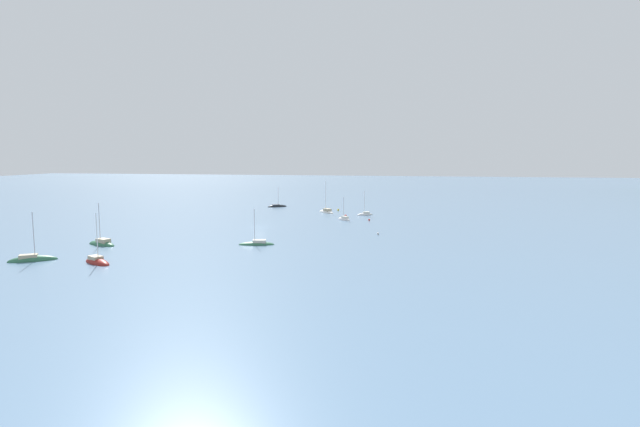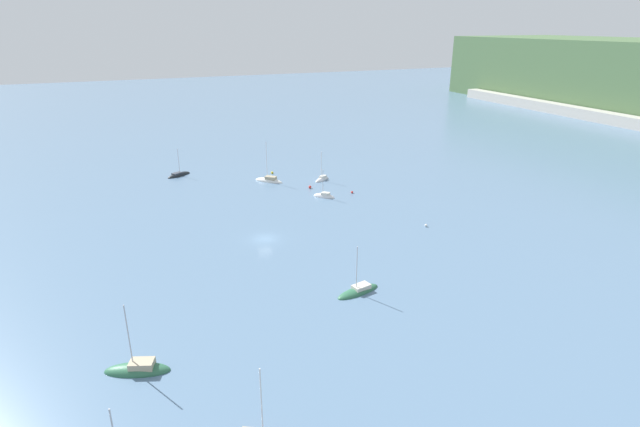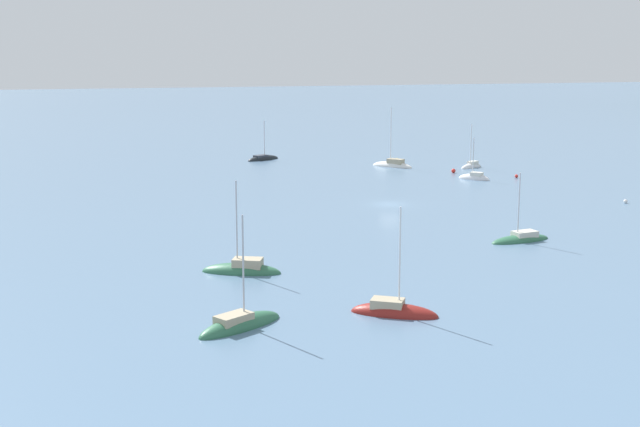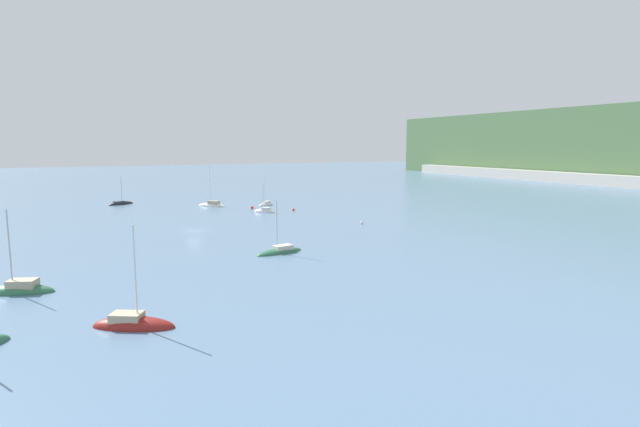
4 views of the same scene
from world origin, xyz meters
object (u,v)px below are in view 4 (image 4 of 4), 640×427
at_px(sailboat_5, 280,252).
at_px(sailboat_2, 121,204).
at_px(sailboat_1, 133,326).
at_px(mooring_buoy_1, 252,207).
at_px(sailboat_3, 212,206).
at_px(sailboat_6, 264,212).
at_px(mooring_buoy_3, 217,202).
at_px(mooring_buoy_0, 293,209).
at_px(sailboat_4, 266,205).
at_px(sailboat_0, 18,292).
at_px(mooring_buoy_2, 362,223).

bearing_deg(sailboat_5, sailboat_2, -89.75).
height_order(sailboat_1, sailboat_2, sailboat_1).
height_order(sailboat_2, mooring_buoy_1, sailboat_2).
xyz_separation_m(sailboat_3, sailboat_6, (16.27, 7.92, -0.04)).
xyz_separation_m(sailboat_2, mooring_buoy_3, (7.71, 22.79, 0.24)).
height_order(sailboat_6, mooring_buoy_0, sailboat_6).
height_order(mooring_buoy_0, mooring_buoy_1, mooring_buoy_1).
bearing_deg(sailboat_4, sailboat_0, 17.99).
relative_size(sailboat_3, sailboat_5, 1.35).
relative_size(sailboat_5, mooring_buoy_3, 13.25).
height_order(sailboat_6, mooring_buoy_1, sailboat_6).
height_order(sailboat_2, mooring_buoy_2, sailboat_2).
bearing_deg(sailboat_2, mooring_buoy_2, -84.13).
relative_size(mooring_buoy_2, mooring_buoy_3, 0.86).
distance_m(sailboat_0, sailboat_5, 31.68).
height_order(sailboat_5, mooring_buoy_0, sailboat_5).
bearing_deg(sailboat_5, mooring_buoy_0, -127.25).
xyz_separation_m(sailboat_1, sailboat_3, (-79.13, 25.84, 0.03)).
xyz_separation_m(sailboat_1, mooring_buoy_2, (-38.98, 44.95, 0.16)).
bearing_deg(sailboat_6, mooring_buoy_2, 160.41).
distance_m(sailboat_6, mooring_buoy_1, 7.13).
height_order(sailboat_1, sailboat_6, sailboat_1).
relative_size(mooring_buoy_1, mooring_buoy_2, 1.32).
distance_m(mooring_buoy_0, mooring_buoy_3, 25.58).
height_order(sailboat_1, mooring_buoy_2, sailboat_1).
height_order(sailboat_0, mooring_buoy_2, sailboat_0).
height_order(sailboat_2, mooring_buoy_3, sailboat_2).
relative_size(mooring_buoy_0, mooring_buoy_2, 1.02).
xyz_separation_m(sailboat_0, mooring_buoy_3, (-69.77, 38.35, 0.19)).
bearing_deg(sailboat_6, sailboat_1, 107.06).
distance_m(sailboat_1, sailboat_6, 71.35).
xyz_separation_m(sailboat_1, mooring_buoy_0, (-62.76, 40.80, 0.17)).
distance_m(sailboat_2, mooring_buoy_3, 24.06).
bearing_deg(mooring_buoy_2, sailboat_2, -144.13).
bearing_deg(sailboat_0, sailboat_5, -148.01).
height_order(sailboat_6, mooring_buoy_2, sailboat_6).
xyz_separation_m(sailboat_0, sailboat_2, (-77.49, 15.56, -0.06)).
bearing_deg(sailboat_2, sailboat_0, -131.36).
bearing_deg(sailboat_6, mooring_buoy_0, -135.46).
distance_m(sailboat_1, mooring_buoy_0, 74.86).
bearing_deg(sailboat_0, sailboat_6, -111.68).
xyz_separation_m(mooring_buoy_0, mooring_buoy_2, (23.78, 4.15, -0.01)).
distance_m(sailboat_0, mooring_buoy_0, 69.13).
relative_size(sailboat_0, sailboat_3, 0.87).
xyz_separation_m(sailboat_3, sailboat_5, (57.49, -4.42, -0.03)).
bearing_deg(mooring_buoy_3, mooring_buoy_0, 28.28).
height_order(sailboat_5, sailboat_6, sailboat_5).
relative_size(sailboat_0, mooring_buoy_2, 18.01).
distance_m(sailboat_2, sailboat_4, 37.18).
height_order(sailboat_3, mooring_buoy_2, sailboat_3).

